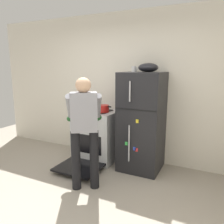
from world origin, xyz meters
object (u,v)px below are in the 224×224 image
object	(u,v)px
stove_range	(96,136)
red_pot	(103,109)
person_cook	(84,124)
pepper_mill	(88,103)
mixing_bowl	(148,68)
refrigerator	(142,122)
coffee_mug	(134,69)

from	to	relation	value
stove_range	red_pot	xyz separation A→B (m)	(0.16, -0.03, 0.54)
red_pot	person_cook	bearing A→B (deg)	-77.82
pepper_mill	mixing_bowl	xyz separation A→B (m)	(1.26, -0.20, 0.69)
stove_range	mixing_bowl	xyz separation A→B (m)	(0.96, 0.02, 1.27)
refrigerator	person_cook	xyz separation A→B (m)	(-0.52, -0.96, 0.13)
person_cook	mixing_bowl	distance (m)	1.37
refrigerator	person_cook	distance (m)	1.10
person_cook	coffee_mug	xyz separation A→B (m)	(0.35, 1.01, 0.74)
stove_range	pepper_mill	world-z (taller)	pepper_mill
red_pot	pepper_mill	distance (m)	0.52
coffee_mug	mixing_bowl	size ratio (longest dim) A/B	0.35
person_cook	mixing_bowl	xyz separation A→B (m)	(0.60, 0.96, 0.77)
pepper_mill	refrigerator	bearing A→B (deg)	-9.63
refrigerator	coffee_mug	world-z (taller)	coffee_mug
red_pot	stove_range	bearing A→B (deg)	168.75
red_pot	pepper_mill	size ratio (longest dim) A/B	1.69
person_cook	pepper_mill	xyz separation A→B (m)	(-0.66, 1.16, 0.08)
person_cook	red_pot	xyz separation A→B (m)	(-0.20, 0.91, 0.05)
refrigerator	mixing_bowl	distance (m)	0.90
person_cook	pepper_mill	bearing A→B (deg)	119.50
person_cook	coffee_mug	bearing A→B (deg)	71.04
stove_range	mixing_bowl	distance (m)	1.59
refrigerator	red_pot	xyz separation A→B (m)	(-0.72, -0.05, 0.18)
refrigerator	red_pot	distance (m)	0.74
person_cook	coffee_mug	world-z (taller)	coffee_mug
coffee_mug	pepper_mill	size ratio (longest dim) A/B	0.59
stove_range	coffee_mug	world-z (taller)	coffee_mug
refrigerator	person_cook	size ratio (longest dim) A/B	1.03
mixing_bowl	red_pot	bearing A→B (deg)	-176.43
coffee_mug	stove_range	bearing A→B (deg)	-174.46
mixing_bowl	stove_range	bearing A→B (deg)	-178.92
person_cook	red_pot	size ratio (longest dim) A/B	4.96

